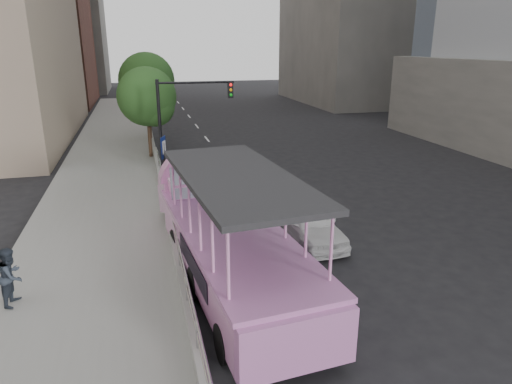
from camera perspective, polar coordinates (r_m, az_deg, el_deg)
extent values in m
plane|color=black|center=(14.76, 2.99, -10.05)|extent=(160.00, 160.00, 0.00)
cube|color=gray|center=(23.48, -18.14, 0.27)|extent=(5.50, 80.00, 0.30)
cube|color=#989994|center=(15.81, -10.13, -6.40)|extent=(0.24, 30.00, 0.36)
cylinder|color=#B4B5B9|center=(10.32, -7.36, -17.19)|extent=(0.07, 0.07, 0.70)
cylinder|color=#B4B5B9|center=(12.01, -8.62, -11.79)|extent=(0.07, 0.07, 0.70)
cylinder|color=#B4B5B9|center=(13.78, -9.54, -7.74)|extent=(0.07, 0.07, 0.70)
cylinder|color=#B4B5B9|center=(15.60, -10.23, -4.62)|extent=(0.07, 0.07, 0.70)
cylinder|color=#B4B5B9|center=(17.47, -10.77, -2.17)|extent=(0.07, 0.07, 0.70)
cylinder|color=#B4B5B9|center=(19.36, -11.21, -0.19)|extent=(0.07, 0.07, 0.70)
cylinder|color=#B4B5B9|center=(21.27, -11.56, 1.44)|extent=(0.07, 0.07, 0.70)
cylinder|color=#B4B5B9|center=(23.19, -11.86, 2.80)|extent=(0.07, 0.07, 0.70)
cylinder|color=#B4B5B9|center=(25.13, -12.11, 3.95)|extent=(0.07, 0.07, 0.70)
cylinder|color=#B4B5B9|center=(15.60, -10.23, -4.62)|extent=(0.06, 22.00, 0.06)
cylinder|color=#B4B5B9|center=(15.48, -10.30, -3.49)|extent=(0.06, 22.00, 0.06)
cylinder|color=black|center=(10.92, -3.77, -18.33)|extent=(0.45, 0.97, 0.94)
cylinder|color=black|center=(11.63, 7.65, -15.92)|extent=(0.45, 0.97, 0.94)
cylinder|color=black|center=(13.33, -7.38, -11.16)|extent=(0.45, 0.97, 0.94)
cylinder|color=black|center=(13.92, 2.05, -9.67)|extent=(0.45, 0.97, 0.94)
cylinder|color=black|center=(15.92, -9.74, -6.23)|extent=(0.45, 0.97, 0.94)
cylinder|color=black|center=(16.42, -1.78, -5.20)|extent=(0.45, 0.97, 0.94)
cube|color=#DD8CC8|center=(13.48, -2.86, -7.78)|extent=(3.42, 8.81, 1.31)
cube|color=#DD8CC8|center=(17.92, -7.62, -0.37)|extent=(2.77, 2.46, 1.64)
cylinder|color=#DD8CC8|center=(18.67, -8.26, 1.36)|extent=(2.52, 0.96, 2.47)
cube|color=#AD65A3|center=(9.90, 5.19, -18.37)|extent=(2.65, 0.61, 1.31)
cube|color=#AD65A3|center=(13.19, -2.90, -4.97)|extent=(3.57, 9.14, 0.13)
cube|color=#242427|center=(12.22, -2.45, 1.94)|extent=(3.42, 7.15, 0.15)
cube|color=#8891A1|center=(15.89, -6.34, 1.43)|extent=(2.42, 0.44, 1.10)
cube|color=#DD8CC8|center=(16.42, -6.69, 0.81)|extent=(2.40, 1.26, 0.52)
imported|color=silver|center=(16.84, 6.68, -3.87)|extent=(1.83, 4.16, 1.40)
imported|color=#272F3A|center=(13.84, -28.23, -9.24)|extent=(0.74, 0.88, 1.60)
cylinder|color=black|center=(21.21, -11.31, 2.44)|extent=(0.09, 0.09, 2.75)
cube|color=navy|center=(20.94, -11.50, 5.48)|extent=(0.25, 0.65, 0.99)
cube|color=silver|center=(20.94, -11.42, 5.49)|extent=(0.16, 0.42, 0.60)
cylinder|color=black|center=(25.31, -11.91, 7.74)|extent=(0.18, 0.18, 5.20)
cylinder|color=black|center=(25.17, -7.60, 13.43)|extent=(4.20, 0.12, 0.12)
cube|color=black|center=(25.52, -3.22, 12.59)|extent=(0.28, 0.22, 0.85)
sphere|color=red|center=(25.36, -3.17, 13.24)|extent=(0.16, 0.16, 0.16)
cylinder|color=#3C271B|center=(28.92, -13.15, 6.76)|extent=(0.22, 0.22, 3.08)
sphere|color=#325E25|center=(28.57, -13.49, 11.53)|extent=(3.52, 3.52, 3.52)
sphere|color=#325E25|center=(28.35, -12.58, 10.42)|extent=(2.42, 2.42, 2.42)
cylinder|color=#3C271B|center=(34.81, -13.18, 8.93)|extent=(0.22, 0.22, 3.47)
sphere|color=#325E25|center=(34.51, -13.50, 13.40)|extent=(3.97, 3.97, 3.97)
sphere|color=#325E25|center=(34.27, -12.73, 12.38)|extent=(2.73, 2.73, 2.73)
cube|color=gray|center=(77.41, -24.78, 18.70)|extent=(16.00, 14.00, 20.00)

